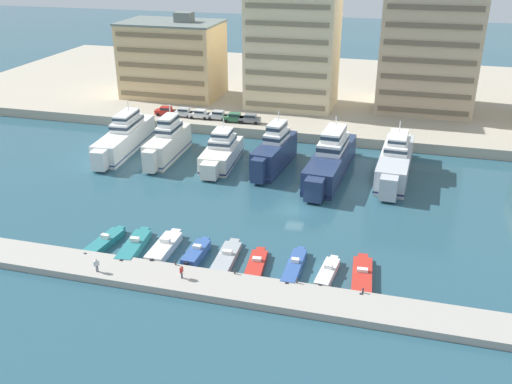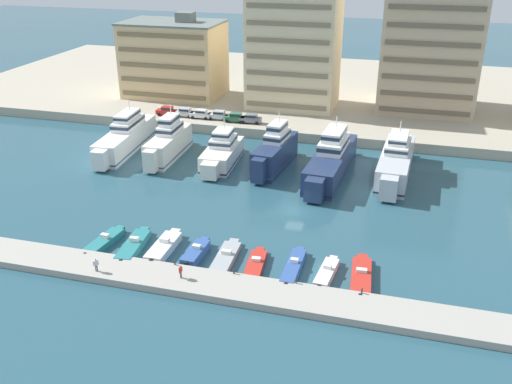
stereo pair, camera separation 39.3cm
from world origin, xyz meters
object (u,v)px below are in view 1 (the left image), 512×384
object	(u,v)px
car_white_mid_left	(200,114)
car_grey_center_right	(250,118)
car_green_center	(234,117)
yacht_navy_center	(331,159)
motorboat_grey_center	(227,258)
yacht_ivory_mid_left	(221,153)
yacht_navy_center_left	(274,152)
car_silver_center_left	(218,115)
motorboat_white_mid_left	(165,247)
yacht_ivory_left	(167,143)
motorboat_red_far_right	(362,276)
motorboat_red_center_right	(256,264)
motorboat_blue_mid_right	(294,267)
car_red_far_left	(166,111)
motorboat_teal_far_left	(104,242)
motorboat_white_right	(327,273)
pedestrian_mid_deck	(182,271)
motorboat_blue_center_left	(197,253)
yacht_white_far_left	(125,137)
pedestrian_near_edge	(96,264)
motorboat_teal_left	(134,246)
car_silver_left	(184,112)
yacht_silver_center_right	(395,161)

from	to	relation	value
car_white_mid_left	car_grey_center_right	world-z (taller)	same
car_grey_center_right	car_green_center	bearing A→B (deg)	-177.86
yacht_navy_center	motorboat_grey_center	world-z (taller)	yacht_navy_center
yacht_ivory_mid_left	yacht_navy_center_left	world-z (taller)	yacht_navy_center_left
car_silver_center_left	car_green_center	xyz separation A→B (m)	(3.53, -0.60, 0.00)
motorboat_white_mid_left	car_grey_center_right	world-z (taller)	car_grey_center_right
yacht_ivory_left	motorboat_red_far_right	distance (m)	46.48
yacht_navy_center_left	motorboat_grey_center	xyz separation A→B (m)	(1.42, -29.73, -2.38)
motorboat_red_center_right	motorboat_blue_mid_right	world-z (taller)	motorboat_blue_mid_right
yacht_navy_center	yacht_ivory_mid_left	bearing A→B (deg)	-179.59
motorboat_blue_mid_right	car_red_far_left	distance (m)	59.01
motorboat_grey_center	motorboat_red_center_right	bearing A→B (deg)	-6.89
yacht_ivory_mid_left	motorboat_teal_far_left	world-z (taller)	yacht_ivory_mid_left
motorboat_white_right	car_green_center	size ratio (longest dim) A/B	1.62
car_grey_center_right	pedestrian_mid_deck	bearing A→B (deg)	-82.37
yacht_ivory_left	motorboat_white_mid_left	distance (m)	31.96
motorboat_blue_center_left	car_silver_center_left	world-z (taller)	car_silver_center_left
yacht_white_far_left	motorboat_red_center_right	distance (m)	45.39
motorboat_red_center_right	pedestrian_near_edge	distance (m)	17.89
yacht_ivory_left	motorboat_teal_left	world-z (taller)	yacht_ivory_left
pedestrian_mid_deck	motorboat_teal_far_left	bearing A→B (deg)	156.04
car_white_mid_left	pedestrian_near_edge	size ratio (longest dim) A/B	2.58
yacht_ivory_mid_left	motorboat_red_center_right	bearing A→B (deg)	-64.60
motorboat_teal_far_left	motorboat_teal_left	size ratio (longest dim) A/B	0.91
motorboat_grey_center	car_red_far_left	distance (m)	54.38
yacht_white_far_left	motorboat_blue_mid_right	xyz separation A→B (m)	(36.94, -31.17, -1.93)
car_white_mid_left	motorboat_red_center_right	bearing A→B (deg)	-62.71
motorboat_teal_far_left	car_red_far_left	xyz separation A→B (m)	(-12.08, 47.23, 2.39)
car_red_far_left	car_silver_center_left	world-z (taller)	same
motorboat_teal_left	motorboat_white_right	world-z (taller)	motorboat_teal_left
motorboat_red_center_right	car_silver_left	distance (m)	54.86
motorboat_blue_center_left	motorboat_white_right	size ratio (longest dim) A/B	0.94
yacht_silver_center_right	motorboat_white_mid_left	world-z (taller)	yacht_silver_center_right
yacht_navy_center_left	car_grey_center_right	size ratio (longest dim) A/B	3.83
yacht_navy_center_left	motorboat_blue_center_left	bearing A→B (deg)	-94.33
car_red_far_left	car_grey_center_right	size ratio (longest dim) A/B	0.99
car_grey_center_right	car_silver_left	bearing A→B (deg)	177.74
yacht_navy_center	motorboat_red_far_right	distance (m)	30.33
motorboat_blue_mid_right	car_red_far_left	xyz separation A→B (m)	(-35.87, 46.80, 2.34)
yacht_ivory_left	motorboat_white_mid_left	bearing A→B (deg)	-67.60
yacht_ivory_mid_left	motorboat_teal_left	size ratio (longest dim) A/B	1.81
motorboat_blue_mid_right	car_silver_center_left	xyz separation A→B (m)	(-24.93, 46.83, 2.34)
yacht_white_far_left	car_silver_center_left	bearing A→B (deg)	52.53
motorboat_blue_center_left	motorboat_red_far_right	bearing A→B (deg)	0.67
motorboat_teal_far_left	car_green_center	bearing A→B (deg)	87.08
yacht_ivory_left	yacht_navy_center	world-z (taller)	yacht_navy_center
motorboat_blue_center_left	car_silver_left	size ratio (longest dim) A/B	1.56
motorboat_blue_center_left	car_white_mid_left	size ratio (longest dim) A/B	1.56
car_silver_center_left	pedestrian_near_edge	distance (m)	54.24
car_green_center	yacht_ivory_mid_left	bearing A→B (deg)	-80.07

